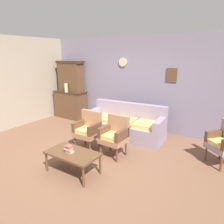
% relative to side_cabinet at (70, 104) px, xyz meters
% --- Properties ---
extents(ground_plane, '(7.68, 7.68, 0.00)m').
position_rel_side_cabinet_xyz_m(ground_plane, '(2.53, -2.25, -0.47)').
color(ground_plane, brown).
extents(wall_back_with_decor, '(6.40, 0.09, 2.70)m').
position_rel_side_cabinet_xyz_m(wall_back_with_decor, '(2.53, 0.38, 0.89)').
color(wall_back_with_decor, gray).
rests_on(wall_back_with_decor, ground).
extents(side_cabinet, '(1.16, 0.55, 0.93)m').
position_rel_side_cabinet_xyz_m(side_cabinet, '(0.00, 0.00, 0.00)').
color(side_cabinet, brown).
rests_on(side_cabinet, ground).
extents(cabinet_upper_hutch, '(0.99, 0.38, 1.03)m').
position_rel_side_cabinet_xyz_m(cabinet_upper_hutch, '(0.00, 0.08, 0.98)').
color(cabinet_upper_hutch, brown).
rests_on(cabinet_upper_hutch, side_cabinet).
extents(vase_on_cabinet, '(0.12, 0.12, 0.31)m').
position_rel_side_cabinet_xyz_m(vase_on_cabinet, '(0.02, -0.18, 0.62)').
color(vase_on_cabinet, '#A6BA87').
rests_on(vase_on_cabinet, side_cabinet).
extents(floral_couch, '(2.15, 0.96, 0.90)m').
position_rel_side_cabinet_xyz_m(floral_couch, '(2.54, -0.55, -0.14)').
color(floral_couch, gray).
rests_on(floral_couch, ground).
extents(armchair_by_doorway, '(0.54, 0.52, 0.90)m').
position_rel_side_cabinet_xyz_m(armchair_by_doorway, '(2.16, -1.65, 0.03)').
color(armchair_by_doorway, '#9E6B4C').
rests_on(armchair_by_doorway, ground).
extents(armchair_row_middle, '(0.53, 0.50, 0.90)m').
position_rel_side_cabinet_xyz_m(armchair_row_middle, '(2.88, -1.62, 0.03)').
color(armchair_row_middle, '#9E6B4C').
rests_on(armchair_row_middle, ground).
extents(coffee_table, '(1.00, 0.56, 0.42)m').
position_rel_side_cabinet_xyz_m(coffee_table, '(2.60, -2.65, -0.09)').
color(coffee_table, brown).
rests_on(coffee_table, ground).
extents(book_stack_on_table, '(0.16, 0.11, 0.15)m').
position_rel_side_cabinet_xyz_m(book_stack_on_table, '(2.56, -2.69, 0.03)').
color(book_stack_on_table, tan).
rests_on(book_stack_on_table, coffee_table).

